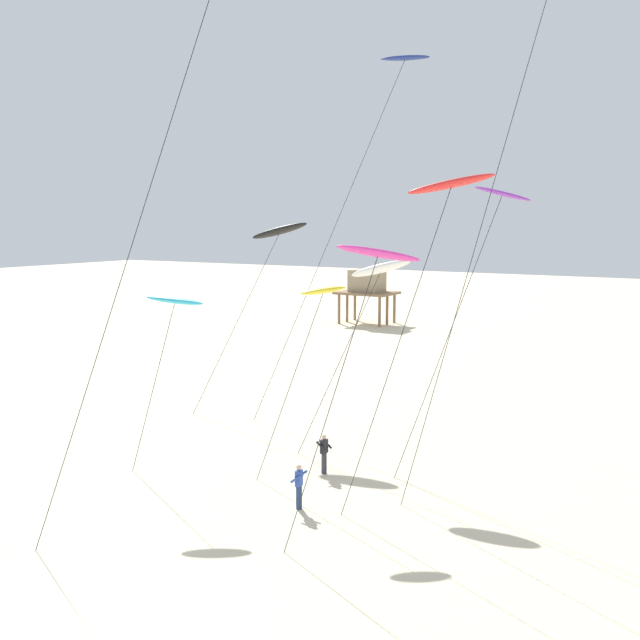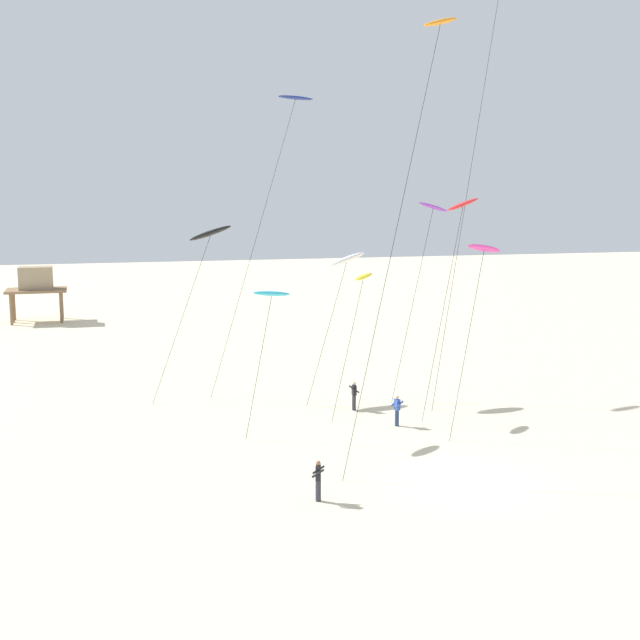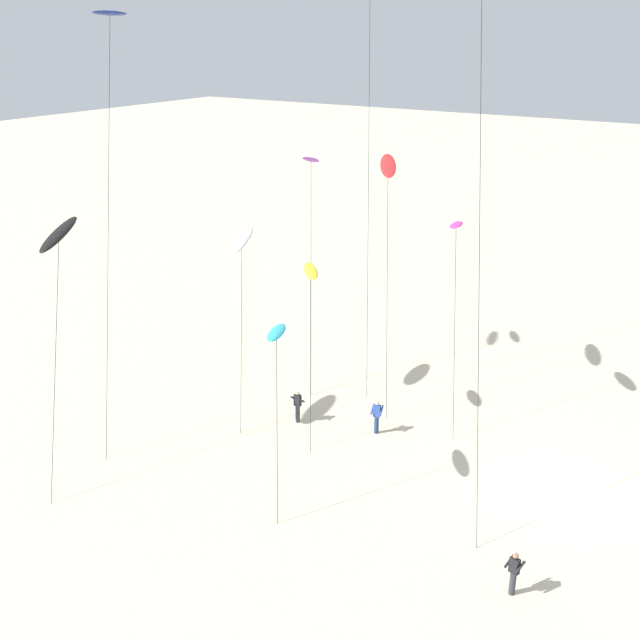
{
  "view_description": "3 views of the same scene",
  "coord_description": "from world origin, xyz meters",
  "px_view_note": "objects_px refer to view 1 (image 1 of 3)",
  "views": [
    {
      "loc": [
        14.08,
        -12.78,
        10.41
      ],
      "look_at": [
        -0.7,
        11.99,
        6.5
      ],
      "focal_mm": 41.27,
      "sensor_mm": 36.0,
      "label": 1
    },
    {
      "loc": [
        -15.22,
        -29.27,
        11.79
      ],
      "look_at": [
        -3.79,
        9.3,
        5.79
      ],
      "focal_mm": 44.68,
      "sensor_mm": 36.0,
      "label": 2
    },
    {
      "loc": [
        -27.46,
        -5.93,
        18.02
      ],
      "look_at": [
        0.9,
        12.33,
        4.77
      ],
      "focal_mm": 42.59,
      "sensor_mm": 36.0,
      "label": 3
    }
  ],
  "objects_px": {
    "kite_navy": "(402,65)",
    "kite_yellow": "(323,292)",
    "kite_white": "(381,269)",
    "kite_cyan": "(174,302)",
    "kite_flyer_middle": "(324,453)",
    "kite_magenta": "(377,256)",
    "stilt_house": "(367,285)",
    "kite_red": "(451,186)",
    "kite_black": "(279,231)",
    "kite_purple": "(500,199)",
    "kite_flyer_furthest": "(299,485)"
  },
  "relations": [
    {
      "from": "kite_navy",
      "to": "kite_cyan",
      "type": "distance_m",
      "value": 16.91
    },
    {
      "from": "kite_red",
      "to": "kite_flyer_middle",
      "type": "height_order",
      "value": "kite_red"
    },
    {
      "from": "kite_white",
      "to": "kite_black",
      "type": "relative_size",
      "value": 0.85
    },
    {
      "from": "kite_flyer_middle",
      "to": "kite_navy",
      "type": "bearing_deg",
      "value": 96.2
    },
    {
      "from": "kite_navy",
      "to": "stilt_house",
      "type": "distance_m",
      "value": 39.11
    },
    {
      "from": "kite_purple",
      "to": "kite_cyan",
      "type": "relative_size",
      "value": 1.59
    },
    {
      "from": "kite_navy",
      "to": "kite_yellow",
      "type": "distance_m",
      "value": 14.46
    },
    {
      "from": "kite_white",
      "to": "kite_yellow",
      "type": "distance_m",
      "value": 4.31
    },
    {
      "from": "kite_flyer_middle",
      "to": "stilt_house",
      "type": "relative_size",
      "value": 0.29
    },
    {
      "from": "stilt_house",
      "to": "kite_white",
      "type": "bearing_deg",
      "value": -62.05
    },
    {
      "from": "kite_navy",
      "to": "kite_black",
      "type": "distance_m",
      "value": 10.38
    },
    {
      "from": "kite_white",
      "to": "kite_yellow",
      "type": "relative_size",
      "value": 1.13
    },
    {
      "from": "kite_navy",
      "to": "kite_red",
      "type": "xyz_separation_m",
      "value": [
        6.81,
        -10.74,
        -6.5
      ]
    },
    {
      "from": "kite_magenta",
      "to": "kite_red",
      "type": "bearing_deg",
      "value": 79.26
    },
    {
      "from": "kite_white",
      "to": "kite_flyer_middle",
      "type": "height_order",
      "value": "kite_white"
    },
    {
      "from": "kite_yellow",
      "to": "kite_cyan",
      "type": "height_order",
      "value": "kite_yellow"
    },
    {
      "from": "kite_purple",
      "to": "kite_black",
      "type": "bearing_deg",
      "value": 163.27
    },
    {
      "from": "kite_cyan",
      "to": "kite_flyer_middle",
      "type": "xyz_separation_m",
      "value": [
        5.42,
        2.82,
        -6.25
      ]
    },
    {
      "from": "kite_purple",
      "to": "kite_yellow",
      "type": "bearing_deg",
      "value": -146.88
    },
    {
      "from": "kite_yellow",
      "to": "kite_black",
      "type": "relative_size",
      "value": 0.76
    },
    {
      "from": "kite_black",
      "to": "stilt_house",
      "type": "distance_m",
      "value": 36.47
    },
    {
      "from": "kite_purple",
      "to": "kite_flyer_middle",
      "type": "distance_m",
      "value": 12.43
    },
    {
      "from": "kite_red",
      "to": "kite_yellow",
      "type": "relative_size",
      "value": 1.53
    },
    {
      "from": "kite_white",
      "to": "kite_cyan",
      "type": "relative_size",
      "value": 1.2
    },
    {
      "from": "kite_navy",
      "to": "kite_black",
      "type": "bearing_deg",
      "value": -159.51
    },
    {
      "from": "kite_magenta",
      "to": "kite_black",
      "type": "relative_size",
      "value": 0.93
    },
    {
      "from": "kite_white",
      "to": "kite_magenta",
      "type": "height_order",
      "value": "kite_magenta"
    },
    {
      "from": "kite_cyan",
      "to": "kite_flyer_middle",
      "type": "height_order",
      "value": "kite_cyan"
    },
    {
      "from": "kite_purple",
      "to": "kite_flyer_furthest",
      "type": "distance_m",
      "value": 13.4
    },
    {
      "from": "kite_navy",
      "to": "kite_yellow",
      "type": "relative_size",
      "value": 2.33
    },
    {
      "from": "kite_white",
      "to": "kite_cyan",
      "type": "xyz_separation_m",
      "value": [
        -6.14,
        -6.45,
        -1.17
      ]
    },
    {
      "from": "kite_white",
      "to": "kite_flyer_middle",
      "type": "bearing_deg",
      "value": -101.32
    },
    {
      "from": "kite_flyer_middle",
      "to": "kite_purple",
      "type": "bearing_deg",
      "value": 27.64
    },
    {
      "from": "kite_red",
      "to": "kite_cyan",
      "type": "xyz_separation_m",
      "value": [
        -11.21,
        -1.4,
        -4.42
      ]
    },
    {
      "from": "kite_navy",
      "to": "kite_magenta",
      "type": "bearing_deg",
      "value": -67.68
    },
    {
      "from": "kite_flyer_middle",
      "to": "kite_cyan",
      "type": "bearing_deg",
      "value": -152.46
    },
    {
      "from": "kite_purple",
      "to": "kite_magenta",
      "type": "xyz_separation_m",
      "value": [
        -1.04,
        -8.61,
        -1.9
      ]
    },
    {
      "from": "kite_white",
      "to": "kite_red",
      "type": "bearing_deg",
      "value": -44.9
    },
    {
      "from": "kite_yellow",
      "to": "kite_magenta",
      "type": "height_order",
      "value": "kite_magenta"
    },
    {
      "from": "stilt_house",
      "to": "kite_purple",
      "type": "bearing_deg",
      "value": -56.33
    },
    {
      "from": "kite_flyer_middle",
      "to": "kite_flyer_furthest",
      "type": "relative_size",
      "value": 1.0
    },
    {
      "from": "kite_yellow",
      "to": "kite_magenta",
      "type": "distance_m",
      "value": 6.99
    },
    {
      "from": "kite_magenta",
      "to": "stilt_house",
      "type": "distance_m",
      "value": 52.57
    },
    {
      "from": "kite_navy",
      "to": "kite_purple",
      "type": "height_order",
      "value": "kite_navy"
    },
    {
      "from": "stilt_house",
      "to": "kite_yellow",
      "type": "bearing_deg",
      "value": -65.02
    },
    {
      "from": "kite_navy",
      "to": "kite_cyan",
      "type": "relative_size",
      "value": 2.49
    },
    {
      "from": "kite_navy",
      "to": "kite_cyan",
      "type": "bearing_deg",
      "value": -109.95
    },
    {
      "from": "kite_red",
      "to": "stilt_house",
      "type": "xyz_separation_m",
      "value": [
        -24.89,
        42.4,
        -7.66
      ]
    },
    {
      "from": "kite_white",
      "to": "kite_magenta",
      "type": "xyz_separation_m",
      "value": [
        4.31,
        -9.05,
        1.04
      ]
    },
    {
      "from": "kite_yellow",
      "to": "kite_cyan",
      "type": "relative_size",
      "value": 1.07
    }
  ]
}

